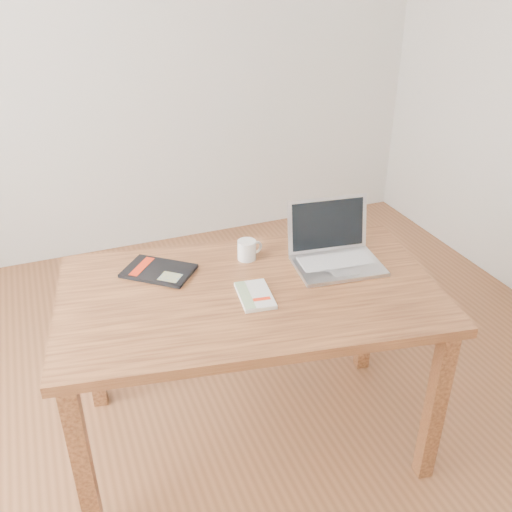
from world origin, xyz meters
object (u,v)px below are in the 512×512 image
object	(u,v)px
desk	(250,309)
laptop	(334,250)
white_guidebook	(255,295)
coffee_mug	(247,249)
black_guidebook	(159,271)

from	to	relation	value
desk	laptop	size ratio (longest dim) A/B	4.12
white_guidebook	desk	bearing A→B (deg)	96.83
desk	laptop	distance (m)	0.42
white_guidebook	coffee_mug	world-z (taller)	coffee_mug
black_guidebook	laptop	world-z (taller)	laptop
black_guidebook	white_guidebook	bearing A→B (deg)	-96.75
laptop	coffee_mug	xyz separation A→B (m)	(-0.31, 0.15, -0.01)
desk	black_guidebook	size ratio (longest dim) A/B	4.85
desk	black_guidebook	bearing A→B (deg)	149.05
laptop	white_guidebook	bearing A→B (deg)	-154.80
white_guidebook	laptop	distance (m)	0.41
white_guidebook	laptop	size ratio (longest dim) A/B	0.55
black_guidebook	laptop	distance (m)	0.70
laptop	coffee_mug	world-z (taller)	laptop
desk	white_guidebook	world-z (taller)	white_guidebook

